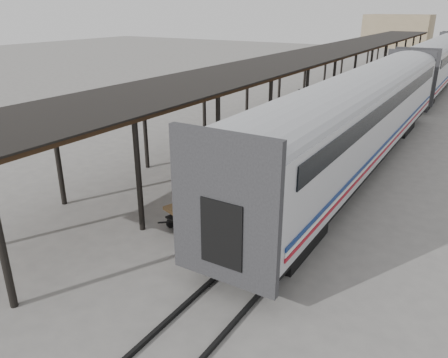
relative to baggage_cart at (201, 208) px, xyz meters
name	(u,v)px	position (x,y,z in m)	size (l,w,h in m)	color
ground	(206,217)	(-0.22, 0.62, -0.65)	(160.00, 160.00, 0.00)	slate
train	(437,60)	(2.98, 34.41, 2.04)	(3.45, 76.01, 4.01)	silver
canopy	(335,51)	(-3.62, 24.62, 3.36)	(4.90, 64.30, 4.15)	#422B19
rails	(432,89)	(2.98, 34.62, -0.59)	(1.54, 150.00, 0.12)	black
building_left	(398,31)	(-10.22, 82.62, 2.35)	(12.00, 8.00, 6.00)	tan
baggage_cart	(201,208)	(0.00, 0.00, 0.00)	(1.94, 2.67, 0.86)	brown
suitcase_stack	(206,195)	(-0.01, 0.35, 0.38)	(1.44, 1.11, 0.44)	#3B3B3E
luggage_tug	(308,113)	(-2.26, 15.88, 0.05)	(1.66, 2.00, 1.52)	maroon
porter	(196,187)	(0.25, -0.65, 1.10)	(0.64, 0.42, 1.77)	navy
pedestrian	(299,101)	(-3.96, 18.44, 0.24)	(1.04, 0.43, 1.78)	black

